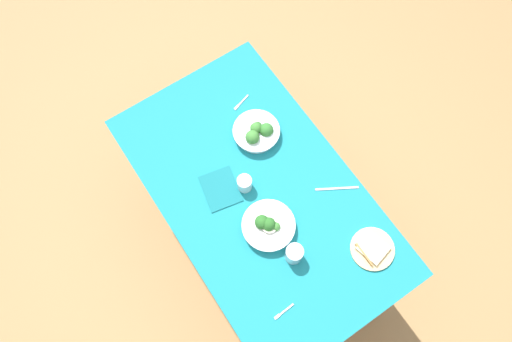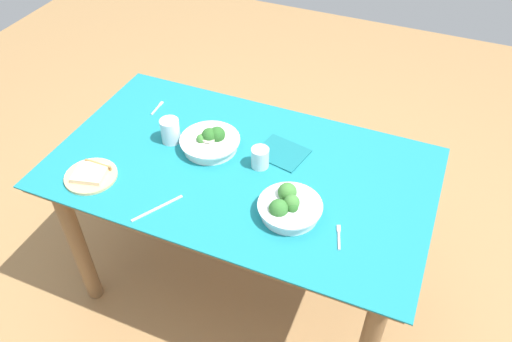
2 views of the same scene
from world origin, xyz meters
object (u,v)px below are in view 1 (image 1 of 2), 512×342
(water_glass_center, at_px, (245,183))
(napkin_folded_upper, at_px, (221,189))
(broccoli_bowl_near, at_px, (268,226))
(bread_side_plate, at_px, (372,249))
(fork_by_far_bowl, at_px, (283,312))
(broccoli_bowl_far, at_px, (257,132))
(water_glass_side, at_px, (294,254))
(table_knife_left, at_px, (337,188))
(fork_by_near_bowl, at_px, (241,103))

(water_glass_center, distance_m, napkin_folded_upper, 0.12)
(broccoli_bowl_near, relative_size, napkin_folded_upper, 1.28)
(bread_side_plate, relative_size, fork_by_far_bowl, 1.93)
(broccoli_bowl_far, distance_m, napkin_folded_upper, 0.33)
(fork_by_far_bowl, bearing_deg, napkin_folded_upper, -99.77)
(broccoli_bowl_far, distance_m, fork_by_far_bowl, 0.84)
(fork_by_far_bowl, bearing_deg, water_glass_side, -138.44)
(fork_by_far_bowl, distance_m, napkin_folded_upper, 0.62)
(broccoli_bowl_far, height_order, napkin_folded_upper, broccoli_bowl_far)
(water_glass_side, bearing_deg, broccoli_bowl_near, -173.27)
(table_knife_left, relative_size, napkin_folded_upper, 1.08)
(broccoli_bowl_near, bearing_deg, fork_by_far_bowl, -24.47)
(broccoli_bowl_far, relative_size, fork_by_near_bowl, 2.17)
(water_glass_center, relative_size, water_glass_side, 0.81)
(bread_side_plate, height_order, table_knife_left, bread_side_plate)
(table_knife_left, bearing_deg, napkin_folded_upper, 176.90)
(broccoli_bowl_near, bearing_deg, napkin_folded_upper, -163.91)
(broccoli_bowl_far, distance_m, table_knife_left, 0.46)
(water_glass_center, height_order, table_knife_left, water_glass_center)
(napkin_folded_upper, bearing_deg, table_knife_left, 56.39)
(water_glass_center, bearing_deg, fork_by_far_bowl, -17.40)
(broccoli_bowl_near, xyz_separation_m, water_glass_side, (0.17, 0.02, 0.02))
(fork_by_far_bowl, bearing_deg, water_glass_center, -110.16)
(water_glass_side, xyz_separation_m, table_knife_left, (-0.14, 0.35, -0.05))
(bread_side_plate, distance_m, water_glass_center, 0.64)
(water_glass_center, bearing_deg, water_glass_side, -0.23)
(water_glass_center, height_order, water_glass_side, water_glass_side)
(broccoli_bowl_far, distance_m, water_glass_side, 0.61)
(broccoli_bowl_far, height_order, fork_by_far_bowl, broccoli_bowl_far)
(broccoli_bowl_near, bearing_deg, water_glass_side, 6.73)
(broccoli_bowl_near, bearing_deg, bread_side_plate, 43.94)
(bread_side_plate, relative_size, napkin_folded_upper, 1.05)
(broccoli_bowl_near, relative_size, water_glass_center, 2.91)
(table_knife_left, distance_m, napkin_folded_upper, 0.54)
(table_knife_left, xyz_separation_m, napkin_folded_upper, (-0.30, -0.45, 0.00))
(bread_side_plate, relative_size, fork_by_near_bowl, 1.89)
(broccoli_bowl_near, relative_size, water_glass_side, 2.35)
(water_glass_side, height_order, napkin_folded_upper, water_glass_side)
(broccoli_bowl_far, xyz_separation_m, water_glass_side, (0.58, -0.20, 0.02))
(water_glass_side, relative_size, fork_by_near_bowl, 0.98)
(fork_by_far_bowl, bearing_deg, table_knife_left, -151.92)
(broccoli_bowl_far, height_order, bread_side_plate, broccoli_bowl_far)
(broccoli_bowl_near, height_order, water_glass_center, broccoli_bowl_near)
(bread_side_plate, xyz_separation_m, water_glass_center, (-0.56, -0.31, 0.03))
(water_glass_center, bearing_deg, broccoli_bowl_far, 133.87)
(broccoli_bowl_far, height_order, fork_by_near_bowl, broccoli_bowl_far)
(fork_by_near_bowl, bearing_deg, bread_side_plate, 77.91)
(table_knife_left, bearing_deg, fork_by_far_bowl, -118.66)
(broccoli_bowl_near, xyz_separation_m, fork_by_near_bowl, (-0.60, 0.25, -0.03))
(broccoli_bowl_near, height_order, fork_by_near_bowl, broccoli_bowl_near)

